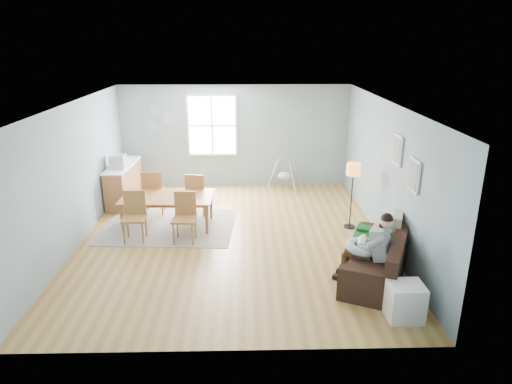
{
  "coord_description": "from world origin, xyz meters",
  "views": [
    {
      "loc": [
        0.27,
        -8.43,
        3.85
      ],
      "look_at": [
        0.47,
        -0.07,
        1.0
      ],
      "focal_mm": 32.0,
      "sensor_mm": 36.0,
      "label": 1
    }
  ],
  "objects_px": {
    "floor_lamp": "(353,175)",
    "dining_table": "(168,212)",
    "chair_ne": "(196,191)",
    "chair_sw": "(135,213)",
    "storage_cube": "(404,302)",
    "counter": "(124,183)",
    "chair_se": "(185,213)",
    "toddler": "(379,235)",
    "chair_nw": "(153,189)",
    "monitor": "(118,162)",
    "baby_swing": "(284,175)",
    "sofa": "(380,262)",
    "father": "(371,246)"
  },
  "relations": [
    {
      "from": "chair_nw",
      "to": "counter",
      "type": "distance_m",
      "value": 1.25
    },
    {
      "from": "floor_lamp",
      "to": "monitor",
      "type": "distance_m",
      "value": 5.36
    },
    {
      "from": "floor_lamp",
      "to": "chair_sw",
      "type": "bearing_deg",
      "value": -173.38
    },
    {
      "from": "counter",
      "to": "monitor",
      "type": "xyz_separation_m",
      "value": [
        -0.0,
        -0.32,
        0.63
      ]
    },
    {
      "from": "counter",
      "to": "monitor",
      "type": "distance_m",
      "value": 0.71
    },
    {
      "from": "chair_se",
      "to": "chair_nw",
      "type": "height_order",
      "value": "chair_nw"
    },
    {
      "from": "dining_table",
      "to": "chair_nw",
      "type": "distance_m",
      "value": 0.87
    },
    {
      "from": "counter",
      "to": "chair_se",
      "type": "bearing_deg",
      "value": -52.34
    },
    {
      "from": "chair_sw",
      "to": "floor_lamp",
      "type": "bearing_deg",
      "value": 6.62
    },
    {
      "from": "chair_se",
      "to": "baby_swing",
      "type": "relative_size",
      "value": 0.95
    },
    {
      "from": "chair_se",
      "to": "monitor",
      "type": "bearing_deg",
      "value": 131.94
    },
    {
      "from": "sofa",
      "to": "storage_cube",
      "type": "bearing_deg",
      "value": -89.32
    },
    {
      "from": "father",
      "to": "baby_swing",
      "type": "xyz_separation_m",
      "value": [
        -0.97,
        4.95,
        -0.3
      ]
    },
    {
      "from": "floor_lamp",
      "to": "monitor",
      "type": "relative_size",
      "value": 4.08
    },
    {
      "from": "chair_sw",
      "to": "monitor",
      "type": "bearing_deg",
      "value": 112.12
    },
    {
      "from": "floor_lamp",
      "to": "dining_table",
      "type": "distance_m",
      "value": 3.95
    },
    {
      "from": "storage_cube",
      "to": "chair_sw",
      "type": "relative_size",
      "value": 0.55
    },
    {
      "from": "storage_cube",
      "to": "chair_se",
      "type": "relative_size",
      "value": 0.55
    },
    {
      "from": "monitor",
      "to": "chair_sw",
      "type": "bearing_deg",
      "value": -67.88
    },
    {
      "from": "floor_lamp",
      "to": "storage_cube",
      "type": "bearing_deg",
      "value": -89.36
    },
    {
      "from": "father",
      "to": "dining_table",
      "type": "relative_size",
      "value": 0.67
    },
    {
      "from": "dining_table",
      "to": "chair_ne",
      "type": "relative_size",
      "value": 1.93
    },
    {
      "from": "sofa",
      "to": "floor_lamp",
      "type": "bearing_deg",
      "value": 90.62
    },
    {
      "from": "chair_nw",
      "to": "sofa",
      "type": "bearing_deg",
      "value": -34.58
    },
    {
      "from": "dining_table",
      "to": "baby_swing",
      "type": "relative_size",
      "value": 1.84
    },
    {
      "from": "chair_sw",
      "to": "chair_se",
      "type": "xyz_separation_m",
      "value": [
        0.99,
        -0.06,
        -0.0
      ]
    },
    {
      "from": "chair_ne",
      "to": "baby_swing",
      "type": "height_order",
      "value": "chair_ne"
    },
    {
      "from": "floor_lamp",
      "to": "baby_swing",
      "type": "xyz_separation_m",
      "value": [
        -1.19,
        2.6,
        -0.78
      ]
    },
    {
      "from": "chair_sw",
      "to": "chair_nw",
      "type": "relative_size",
      "value": 0.95
    },
    {
      "from": "counter",
      "to": "baby_swing",
      "type": "xyz_separation_m",
      "value": [
        3.99,
        0.89,
        -0.1
      ]
    },
    {
      "from": "toddler",
      "to": "dining_table",
      "type": "distance_m",
      "value": 4.42
    },
    {
      "from": "chair_nw",
      "to": "baby_swing",
      "type": "height_order",
      "value": "chair_nw"
    },
    {
      "from": "storage_cube",
      "to": "chair_nw",
      "type": "distance_m",
      "value": 6.02
    },
    {
      "from": "chair_ne",
      "to": "counter",
      "type": "bearing_deg",
      "value": 153.1
    },
    {
      "from": "chair_se",
      "to": "counter",
      "type": "distance_m",
      "value": 2.89
    },
    {
      "from": "chair_ne",
      "to": "monitor",
      "type": "distance_m",
      "value": 2.02
    },
    {
      "from": "chair_se",
      "to": "baby_swing",
      "type": "xyz_separation_m",
      "value": [
        2.23,
        3.18,
        -0.18
      ]
    },
    {
      "from": "chair_se",
      "to": "chair_nw",
      "type": "xyz_separation_m",
      "value": [
        -0.88,
        1.41,
        0.04
      ]
    },
    {
      "from": "chair_se",
      "to": "baby_swing",
      "type": "height_order",
      "value": "chair_se"
    },
    {
      "from": "storage_cube",
      "to": "counter",
      "type": "relative_size",
      "value": 0.32
    },
    {
      "from": "monitor",
      "to": "chair_se",
      "type": "bearing_deg",
      "value": -48.06
    },
    {
      "from": "storage_cube",
      "to": "counter",
      "type": "height_order",
      "value": "counter"
    },
    {
      "from": "chair_se",
      "to": "chair_nw",
      "type": "relative_size",
      "value": 0.95
    },
    {
      "from": "dining_table",
      "to": "chair_ne",
      "type": "height_order",
      "value": "chair_ne"
    },
    {
      "from": "chair_sw",
      "to": "baby_swing",
      "type": "bearing_deg",
      "value": 44.03
    },
    {
      "from": "toddler",
      "to": "chair_sw",
      "type": "distance_m",
      "value": 4.67
    },
    {
      "from": "chair_sw",
      "to": "baby_swing",
      "type": "relative_size",
      "value": 0.96
    },
    {
      "from": "floor_lamp",
      "to": "chair_se",
      "type": "height_order",
      "value": "floor_lamp"
    },
    {
      "from": "sofa",
      "to": "father",
      "type": "xyz_separation_m",
      "value": [
        -0.24,
        -0.21,
        0.4
      ]
    },
    {
      "from": "toddler",
      "to": "chair_se",
      "type": "xyz_separation_m",
      "value": [
        -3.44,
        1.37,
        -0.11
      ]
    }
  ]
}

